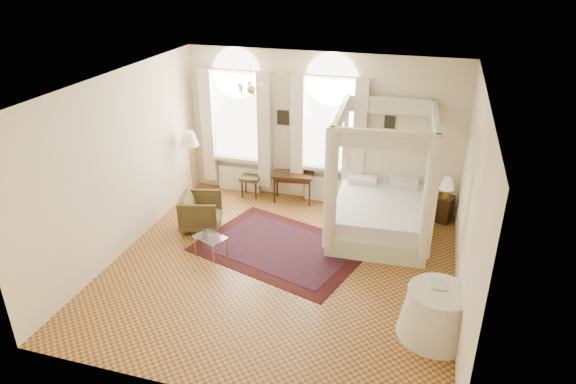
# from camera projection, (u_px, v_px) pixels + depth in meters

# --- Properties ---
(ground) EXTENTS (6.00, 6.00, 0.00)m
(ground) POSITION_uv_depth(u_px,v_px,m) (280.00, 268.00, 9.16)
(ground) COLOR #AF7032
(ground) RESTS_ON ground
(room_walls) EXTENTS (6.00, 6.00, 6.00)m
(room_walls) POSITION_uv_depth(u_px,v_px,m) (280.00, 166.00, 8.32)
(room_walls) COLOR #FEEBC1
(room_walls) RESTS_ON ground
(window_left) EXTENTS (1.62, 0.27, 3.29)m
(window_left) POSITION_uv_depth(u_px,v_px,m) (237.00, 130.00, 11.50)
(window_left) COLOR silver
(window_left) RESTS_ON room_walls
(window_right) EXTENTS (1.62, 0.27, 3.29)m
(window_right) POSITION_uv_depth(u_px,v_px,m) (329.00, 139.00, 10.97)
(window_right) COLOR silver
(window_right) RESTS_ON room_walls
(chandelier) EXTENTS (0.51, 0.45, 0.50)m
(chandelier) POSITION_uv_depth(u_px,v_px,m) (251.00, 88.00, 9.19)
(chandelier) COLOR gold
(chandelier) RESTS_ON room_walls
(wall_pictures) EXTENTS (2.54, 0.03, 0.39)m
(wall_pictures) POSITION_uv_depth(u_px,v_px,m) (325.00, 119.00, 10.91)
(wall_pictures) COLOR black
(wall_pictures) RESTS_ON room_walls
(canopy_bed) EXTENTS (2.04, 2.44, 2.51)m
(canopy_bed) POSITION_uv_depth(u_px,v_px,m) (380.00, 208.00, 10.06)
(canopy_bed) COLOR beige
(canopy_bed) RESTS_ON ground
(nightstand) EXTENTS (0.48, 0.46, 0.56)m
(nightstand) POSITION_uv_depth(u_px,v_px,m) (442.00, 208.00, 10.68)
(nightstand) COLOR #3A220F
(nightstand) RESTS_ON ground
(nightstand_lamp) EXTENTS (0.30, 0.30, 0.44)m
(nightstand_lamp) POSITION_uv_depth(u_px,v_px,m) (447.00, 185.00, 10.38)
(nightstand_lamp) COLOR gold
(nightstand_lamp) RESTS_ON nightstand
(writing_desk) EXTENTS (0.95, 0.58, 0.67)m
(writing_desk) POSITION_uv_depth(u_px,v_px,m) (293.00, 178.00, 11.40)
(writing_desk) COLOR #3A220F
(writing_desk) RESTS_ON ground
(laptop) EXTENTS (0.34, 0.28, 0.02)m
(laptop) POSITION_uv_depth(u_px,v_px,m) (286.00, 174.00, 11.30)
(laptop) COLOR black
(laptop) RESTS_ON writing_desk
(stool) EXTENTS (0.47, 0.47, 0.49)m
(stool) POSITION_uv_depth(u_px,v_px,m) (250.00, 179.00, 11.73)
(stool) COLOR #453F1D
(stool) RESTS_ON ground
(armchair) EXTENTS (0.96, 0.94, 0.72)m
(armchair) POSITION_uv_depth(u_px,v_px,m) (201.00, 212.00, 10.37)
(armchair) COLOR #493D1F
(armchair) RESTS_ON ground
(coffee_table) EXTENTS (0.69, 0.60, 0.39)m
(coffee_table) POSITION_uv_depth(u_px,v_px,m) (210.00, 239.00, 9.41)
(coffee_table) COLOR white
(coffee_table) RESTS_ON ground
(floor_lamp) EXTENTS (0.42, 0.42, 1.63)m
(floor_lamp) POSITION_uv_depth(u_px,v_px,m) (189.00, 142.00, 11.06)
(floor_lamp) COLOR gold
(floor_lamp) RESTS_ON ground
(oriental_rug) EXTENTS (3.52, 2.96, 0.01)m
(oriental_rug) POSITION_uv_depth(u_px,v_px,m) (281.00, 248.00, 9.78)
(oriental_rug) COLOR #3F0F0F
(oriental_rug) RESTS_ON ground
(side_table) EXTENTS (1.13, 1.13, 0.77)m
(side_table) POSITION_uv_depth(u_px,v_px,m) (437.00, 313.00, 7.44)
(side_table) COLOR white
(side_table) RESTS_ON ground
(book) EXTENTS (0.23, 0.29, 0.03)m
(book) POSITION_uv_depth(u_px,v_px,m) (431.00, 283.00, 7.42)
(book) COLOR black
(book) RESTS_ON side_table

